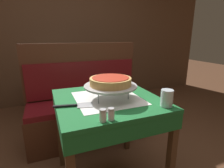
# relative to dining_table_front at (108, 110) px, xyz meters

# --- Properties ---
(dining_table_front) EXTENTS (0.78, 0.78, 0.78)m
(dining_table_front) POSITION_rel_dining_table_front_xyz_m (0.00, 0.00, 0.00)
(dining_table_front) COLOR #1E6B33
(dining_table_front) RESTS_ON ground_plane
(dining_table_rear) EXTENTS (0.63, 0.63, 0.77)m
(dining_table_rear) POSITION_rel_dining_table_front_xyz_m (-0.23, 1.72, -0.03)
(dining_table_rear) COLOR beige
(dining_table_rear) RESTS_ON ground_plane
(booth_bench) EXTENTS (1.39, 0.49, 1.16)m
(booth_bench) POSITION_rel_dining_table_front_xyz_m (0.01, 0.76, -0.34)
(booth_bench) COLOR #4C2819
(booth_bench) RESTS_ON ground_plane
(back_wall_panel) EXTENTS (6.00, 0.04, 2.40)m
(back_wall_panel) POSITION_rel_dining_table_front_xyz_m (0.00, 2.22, 0.52)
(back_wall_panel) COLOR brown
(back_wall_panel) RESTS_ON ground_plane
(pizza_pan_stand) EXTENTS (0.40, 0.40, 0.11)m
(pizza_pan_stand) POSITION_rel_dining_table_front_xyz_m (0.02, -0.01, 0.19)
(pizza_pan_stand) COLOR #ADADB2
(pizza_pan_stand) RESTS_ON dining_table_front
(deep_dish_pizza) EXTENTS (0.31, 0.31, 0.06)m
(deep_dish_pizza) POSITION_rel_dining_table_front_xyz_m (0.02, -0.01, 0.23)
(deep_dish_pizza) COLOR tan
(deep_dish_pizza) RESTS_ON pizza_pan_stand
(pizza_server) EXTENTS (0.27, 0.11, 0.01)m
(pizza_server) POSITION_rel_dining_table_front_xyz_m (-0.26, -0.07, 0.10)
(pizza_server) COLOR #BCBCC1
(pizza_server) RESTS_ON dining_table_front
(water_glass_near) EXTENTS (0.08, 0.08, 0.12)m
(water_glass_near) POSITION_rel_dining_table_front_xyz_m (0.32, -0.30, 0.16)
(water_glass_near) COLOR silver
(water_glass_near) RESTS_ON dining_table_front
(salt_shaker) EXTENTS (0.04, 0.04, 0.07)m
(salt_shaker) POSITION_rel_dining_table_front_xyz_m (-0.16, -0.35, 0.13)
(salt_shaker) COLOR silver
(salt_shaker) RESTS_ON dining_table_front
(pepper_shaker) EXTENTS (0.04, 0.04, 0.07)m
(pepper_shaker) POSITION_rel_dining_table_front_xyz_m (-0.11, -0.35, 0.13)
(pepper_shaker) COLOR silver
(pepper_shaker) RESTS_ON dining_table_front
(condiment_caddy) EXTENTS (0.12, 0.12, 0.18)m
(condiment_caddy) POSITION_rel_dining_table_front_xyz_m (-0.30, 1.65, 0.14)
(condiment_caddy) COLOR black
(condiment_caddy) RESTS_ON dining_table_rear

